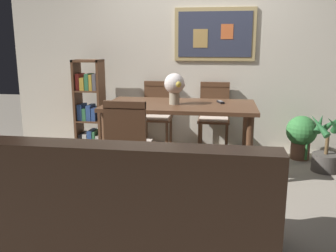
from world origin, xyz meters
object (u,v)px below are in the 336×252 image
leather_couch (135,211)px  potted_palm (326,151)px  dining_chair_far_left (157,110)px  dining_chair_far_right (214,112)px  bookshelf (90,109)px  flower_vase (175,86)px  tv_remote (221,102)px  dining_chair_near_left (128,139)px  potted_ivy (301,135)px  dining_table (180,112)px

leather_couch → potted_palm: bearing=48.6°
dining_chair_far_left → dining_chair_far_right: 0.75m
dining_chair_far_left → bookshelf: bearing=-170.2°
potted_palm → flower_vase: size_ratio=2.00×
bookshelf → flower_vase: (1.23, -0.68, 0.41)m
potted_palm → tv_remote: (-1.18, -0.07, 0.53)m
leather_couch → potted_palm: size_ratio=2.69×
dining_chair_near_left → potted_ivy: dining_chair_near_left is taller
leather_couch → flower_vase: flower_vase is taller
potted_ivy → tv_remote: (-0.99, -0.50, 0.46)m
dining_chair_far_left → flower_vase: flower_vase is taller
dining_chair_far_right → potted_ivy: bearing=-8.5°
potted_ivy → flower_vase: flower_vase is taller
dining_chair_far_left → bookshelf: bookshelf is taller
dining_table → leather_couch: size_ratio=0.91×
dining_table → dining_chair_far_right: size_ratio=1.80×
flower_vase → dining_chair_near_left: bearing=-115.0°
dining_chair_near_left → dining_chair_far_left: (-0.01, 1.54, 0.00)m
flower_vase → dining_chair_far_right: bearing=63.8°
dining_chair_near_left → potted_palm: dining_chair_near_left is taller
tv_remote → dining_chair_near_left: bearing=-133.1°
leather_couch → flower_vase: bearing=88.8°
dining_table → flower_vase: bearing=-146.4°
dining_chair_far_right → leather_couch: (-0.45, -2.53, -0.23)m
dining_chair_far_right → potted_palm: dining_chair_far_right is taller
dining_chair_near_left → bookshelf: 1.65m
tv_remote → potted_ivy: bearing=26.8°
leather_couch → tv_remote: (0.53, 1.87, 0.46)m
dining_chair_far_left → bookshelf: 0.89m
dining_table → leather_couch: leather_couch is taller
dining_chair_far_right → tv_remote: (0.08, -0.66, 0.23)m
bookshelf → flower_vase: size_ratio=3.58×
leather_couch → flower_vase: size_ratio=5.37×
bookshelf → tv_remote: bookshelf is taller
dining_table → potted_ivy: (1.43, 0.63, -0.35)m
dining_chair_far_left → potted_palm: dining_chair_far_left is taller
potted_ivy → flower_vase: size_ratio=1.62×
dining_chair_near_left → tv_remote: (0.83, 0.88, 0.23)m
bookshelf → flower_vase: bearing=-28.9°
dining_chair_far_left → leather_couch: size_ratio=0.51×
bookshelf → tv_remote: bearing=-16.5°
dining_chair_far_left → flower_vase: (0.35, -0.83, 0.42)m
dining_table → dining_chair_far_left: dining_chair_far_left is taller
dining_chair_far_right → potted_palm: bearing=-25.1°
dining_chair_near_left → dining_table: bearing=62.7°
dining_chair_far_left → tv_remote: dining_chair_far_left is taller
dining_chair_far_left → leather_couch: dining_chair_far_left is taller
potted_ivy → tv_remote: bearing=-153.2°
dining_table → bookshelf: bearing=153.5°
dining_chair_far_right → dining_table: bearing=-114.0°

